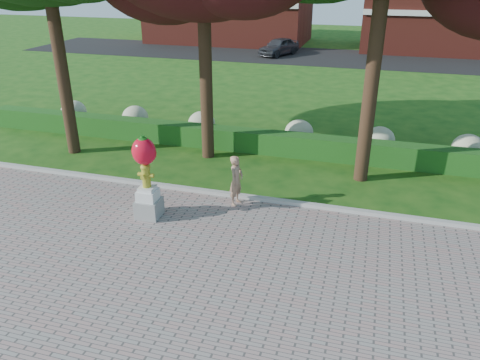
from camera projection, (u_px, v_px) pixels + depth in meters
The scene contains 10 objects.
ground at pixel (202, 251), 11.50m from camera, with size 100.00×100.00×0.00m, color #164711.
curb at pixel (237, 196), 14.08m from camera, with size 40.00×0.18×0.15m, color #ADADA5.
lawn_hedge at pixel (268, 142), 17.43m from camera, with size 24.00×0.70×0.80m, color #1F4C15.
hydrangea_row at pixel (288, 132), 18.10m from camera, with size 20.10×1.10×0.99m.
street at pixel (331, 57), 35.91m from camera, with size 50.00×8.00×0.02m, color black.
building_left at pixel (230, 1), 42.26m from camera, with size 14.00×8.00×7.00m, color maroon.
building_right at pixel (442, 9), 37.76m from camera, with size 12.00×8.00×6.40m, color maroon.
hydrant_sculpture at pixel (146, 175), 12.50m from camera, with size 0.69×0.67×2.37m.
woman at pixel (236, 180), 13.41m from camera, with size 0.55×0.36×1.49m, color #A77C5F.
parked_car at pixel (279, 46), 36.42m from camera, with size 1.57×3.89×1.33m, color #38393F.
Camera 1 is at (3.66, -9.06, 6.38)m, focal length 35.00 mm.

